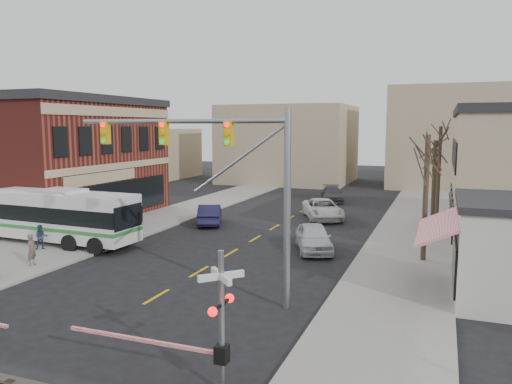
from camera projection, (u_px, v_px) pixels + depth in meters
ground at (129, 313)px, 19.59m from camera, size 160.00×160.00×0.00m
sidewalk_west at (174, 214)px, 41.47m from camera, size 5.00×60.00×0.12m
sidewalk_east at (412, 231)px, 34.83m from camera, size 5.00×60.00×0.12m
tree_east_a at (426, 198)px, 26.61m from camera, size 0.28×0.28×6.75m
tree_east_b at (434, 189)px, 32.10m from camera, size 0.28×0.28×6.30m
tree_east_c at (439, 172)px, 39.40m from camera, size 0.28×0.28×7.20m
transit_bus at (45, 214)px, 31.30m from camera, size 12.80×3.28×3.27m
traffic_signal_mast at (224, 165)px, 20.39m from camera, size 9.78×0.30×8.00m
rr_crossing_east at (207, 321)px, 13.66m from camera, size 5.60×1.36×4.00m
car_a at (314, 238)px, 29.31m from camera, size 3.46×5.09×1.61m
car_b at (210, 214)px, 37.39m from camera, size 3.25×4.86×1.51m
car_c at (323, 209)px, 39.62m from camera, size 4.69×6.22×1.57m
car_d at (332, 194)px, 49.03m from camera, size 3.26×5.28×1.43m
pedestrian_near at (32, 250)px, 25.83m from camera, size 0.47×0.65×1.65m
pedestrian_far at (41, 237)px, 29.19m from camera, size 0.91×0.90×1.48m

